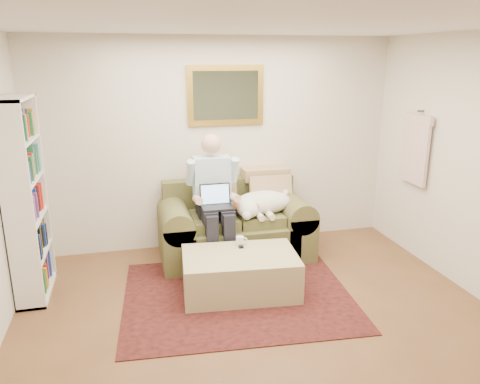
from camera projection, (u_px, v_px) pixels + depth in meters
name	position (u px, v px, depth m)	size (l,w,h in m)	color
room_shell	(268.00, 190.00, 3.82)	(4.51, 5.00, 2.61)	brown
rug	(238.00, 295.00, 4.78)	(2.28, 1.82, 0.01)	black
sofa	(235.00, 232.00, 5.67)	(1.79, 0.91, 1.08)	brown
seated_man	(215.00, 202.00, 5.33)	(0.59, 0.84, 1.51)	#8CC1D8
laptop	(216.00, 201.00, 5.25)	(0.35, 0.28, 0.25)	black
sleeping_dog	(263.00, 202.00, 5.55)	(0.74, 0.46, 0.27)	white
ottoman	(240.00, 273.00, 4.80)	(1.16, 0.74, 0.42)	tan
coffee_mug	(240.00, 241.00, 4.96)	(0.08, 0.08, 0.10)	white
tv_remote	(240.00, 245.00, 4.95)	(0.05, 0.15, 0.02)	black
bookshelf	(25.00, 200.00, 4.58)	(0.28, 0.80, 2.00)	white
wall_mirror	(226.00, 95.00, 5.65)	(0.94, 0.04, 0.72)	gold
hanging_shirt	(416.00, 145.00, 5.47)	(0.06, 0.52, 0.90)	beige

